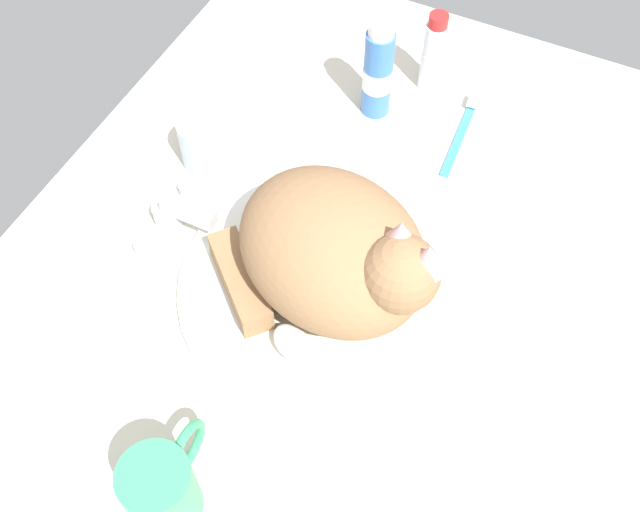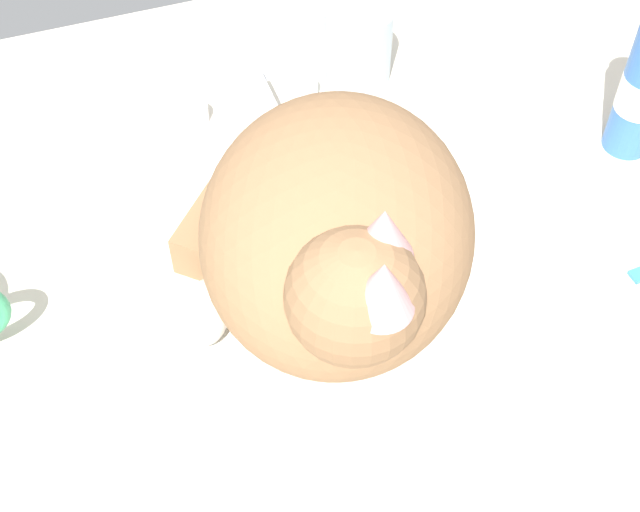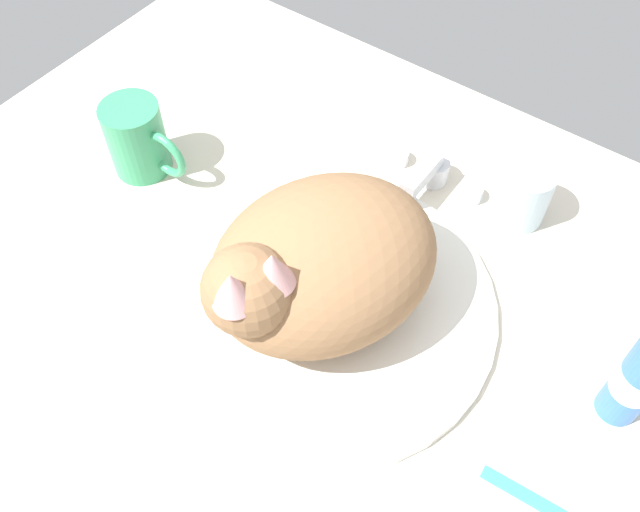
% 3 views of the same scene
% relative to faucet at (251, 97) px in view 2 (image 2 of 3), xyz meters
% --- Properties ---
extents(ground_plane, '(1.10, 0.83, 0.03)m').
position_rel_faucet_xyz_m(ground_plane, '(0.00, -0.22, -0.04)').
color(ground_plane, beige).
extents(sink_basin, '(0.37, 0.37, 0.01)m').
position_rel_faucet_xyz_m(sink_basin, '(0.00, -0.22, -0.02)').
color(sink_basin, silver).
rests_on(sink_basin, ground_plane).
extents(faucet, '(0.13, 0.09, 0.05)m').
position_rel_faucet_xyz_m(faucet, '(0.00, 0.00, 0.00)').
color(faucet, silver).
rests_on(faucet, ground_plane).
extents(cat, '(0.27, 0.30, 0.17)m').
position_rel_faucet_xyz_m(cat, '(-0.00, -0.23, 0.06)').
color(cat, '#936B47').
rests_on(cat, sink_basin).
extents(rinse_cup, '(0.06, 0.06, 0.07)m').
position_rel_faucet_xyz_m(rinse_cup, '(0.11, 0.02, 0.02)').
color(rinse_cup, silver).
rests_on(rinse_cup, ground_plane).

